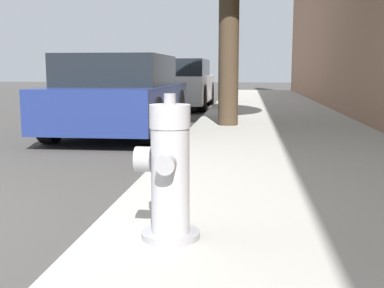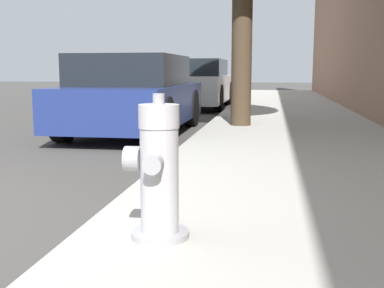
% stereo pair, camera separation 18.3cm
% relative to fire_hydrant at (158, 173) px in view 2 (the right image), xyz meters
% --- Properties ---
extents(sidewalk_slab, '(2.86, 40.00, 0.15)m').
position_rel_fire_hydrant_xyz_m(sidewalk_slab, '(0.94, 0.13, -0.43)').
color(sidewalk_slab, '#A8A59E').
rests_on(sidewalk_slab, ground_plane).
extents(fire_hydrant, '(0.35, 0.35, 0.78)m').
position_rel_fire_hydrant_xyz_m(fire_hydrant, '(0.00, 0.00, 0.00)').
color(fire_hydrant, '#97979C').
rests_on(fire_hydrant, sidewalk_slab).
extents(parked_car_near, '(1.72, 3.80, 1.29)m').
position_rel_fire_hydrant_xyz_m(parked_car_near, '(-1.67, 5.29, 0.13)').
color(parked_car_near, navy).
rests_on(parked_car_near, ground_plane).
extents(parked_car_mid, '(1.79, 4.31, 1.35)m').
position_rel_fire_hydrant_xyz_m(parked_car_mid, '(-1.54, 11.00, 0.16)').
color(parked_car_mid, silver).
rests_on(parked_car_mid, ground_plane).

